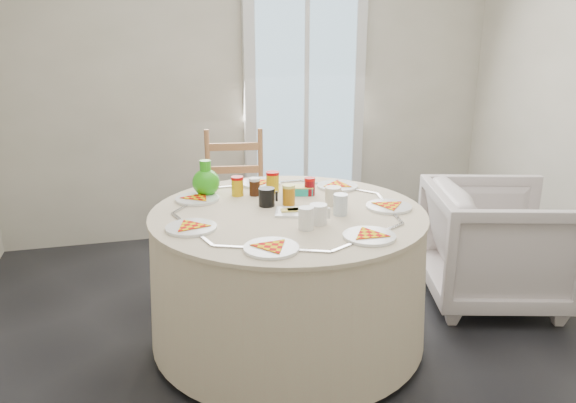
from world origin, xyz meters
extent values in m
plane|color=black|center=(0.00, 0.00, 0.00)|extent=(4.00, 4.00, 0.00)
cube|color=#BCB5A3|center=(0.00, 2.00, 1.30)|extent=(4.00, 0.02, 2.60)
cube|color=silver|center=(0.40, 1.95, 1.05)|extent=(1.00, 0.08, 2.10)
cylinder|color=beige|center=(-0.20, 0.23, 0.38)|extent=(1.47, 1.47, 0.75)
imported|color=beige|center=(1.17, 0.35, 0.39)|extent=(0.94, 0.97, 0.82)
cube|color=teal|center=(-0.04, 0.50, 0.79)|extent=(0.15, 0.12, 0.05)
camera|label=1|loc=(-0.90, -2.45, 1.67)|focal=35.00mm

